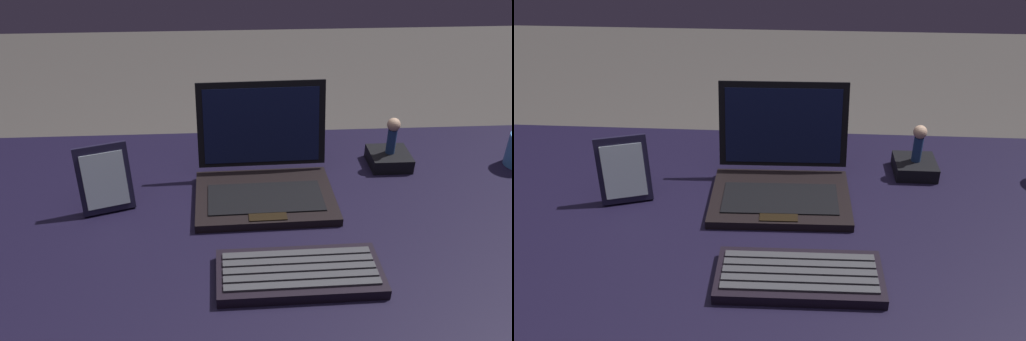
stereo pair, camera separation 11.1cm
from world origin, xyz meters
TOP-DOWN VIEW (x-y plane):
  - desk at (0.00, 0.00)m, footprint 1.70×0.81m
  - laptop_front at (-0.00, 0.10)m, footprint 0.31×0.27m
  - external_keyboard at (0.05, -0.20)m, footprint 0.31×0.14m
  - photo_frame at (-0.34, 0.05)m, footprint 0.12×0.08m
  - figurine_stand at (0.32, 0.20)m, footprint 0.10×0.10m
  - figurine at (0.32, 0.20)m, footprint 0.03×0.03m

SIDE VIEW (x-z plane):
  - desk at x=0.00m, z-range 0.30..1.04m
  - external_keyboard at x=0.05m, z-range 0.74..0.77m
  - figurine_stand at x=0.32m, z-range 0.74..0.78m
  - laptop_front at x=0.00m, z-range 0.67..0.90m
  - photo_frame at x=-0.34m, z-range 0.74..0.89m
  - figurine at x=0.32m, z-range 0.79..0.88m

